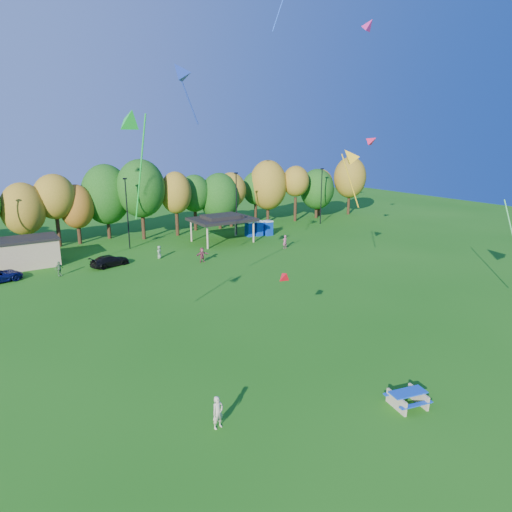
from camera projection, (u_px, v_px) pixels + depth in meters
ground at (315, 399)px, 25.43m from camera, size 160.00×160.00×0.00m
tree_line at (92, 200)px, 60.55m from camera, size 93.57×10.55×11.15m
lamp_posts at (127, 211)px, 57.87m from camera, size 64.50×0.25×9.09m
utility_building at (28, 252)px, 50.88m from camera, size 6.30×4.30×3.25m
pavilion at (222, 219)px, 62.05m from camera, size 8.20×6.20×3.77m
porta_potties at (259, 228)px, 66.49m from camera, size 3.75×2.01×2.18m
picnic_table at (408, 398)px, 24.67m from camera, size 2.30×2.03×0.87m
kite_flyer at (218, 412)px, 22.74m from camera, size 0.70×0.52×1.73m
car_d at (110, 261)px, 51.04m from camera, size 4.69×2.89×1.27m
far_person_0 at (59, 269)px, 47.41m from camera, size 1.01×0.76×1.59m
far_person_2 at (202, 255)px, 52.61m from camera, size 1.62×0.55×1.73m
far_person_3 at (285, 242)px, 59.03m from camera, size 0.67×0.47×1.75m
far_person_4 at (159, 252)px, 54.29m from camera, size 0.76×0.89×1.54m
kite_2 at (349, 156)px, 38.44m from camera, size 3.09×2.61×5.53m
kite_5 at (179, 71)px, 32.82m from camera, size 2.69×2.28×4.57m
kite_6 at (285, 276)px, 30.61m from camera, size 1.05×1.25×1.09m
kite_8 at (130, 119)px, 29.38m from camera, size 1.64×4.37×7.42m
kite_12 at (369, 24)px, 40.35m from camera, size 1.55×1.76×1.44m
kite_13 at (372, 140)px, 51.01m from camera, size 1.65×1.83×1.52m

